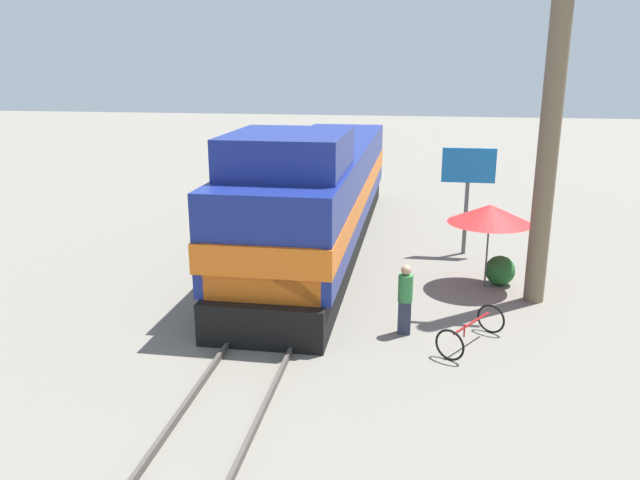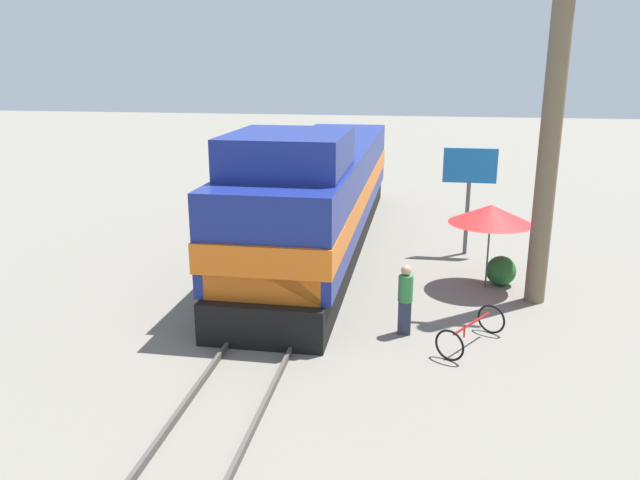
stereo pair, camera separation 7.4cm
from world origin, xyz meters
name	(u,v)px [view 2 (the right image)]	position (x,y,z in m)	size (l,w,h in m)	color
ground_plane	(293,292)	(0.00, 0.00, 0.00)	(120.00, 120.00, 0.00)	slate
rail_near	(268,288)	(-0.72, 0.00, 0.07)	(0.08, 35.97, 0.15)	#4C4742
rail_far	(319,291)	(0.72, 0.00, 0.07)	(0.08, 35.97, 0.15)	#4C4742
locomotive	(319,196)	(0.00, 4.17, 1.86)	(3.16, 16.69, 4.41)	black
utility_pole	(551,127)	(6.44, 0.48, 4.56)	(1.80, 0.52, 9.06)	#726047
vendor_umbrella	(491,214)	(5.26, 1.35, 2.11)	(2.29, 2.29, 2.37)	#4C4C4C
billboard_sign	(469,176)	(4.84, 4.52, 2.61)	(1.69, 0.12, 3.49)	#595959
shrub_cluster	(501,271)	(5.68, 1.59, 0.42)	(0.84, 0.84, 0.84)	#236028
person_bystander	(405,297)	(3.11, -2.21, 0.91)	(0.34, 0.34, 1.68)	#2D3347
bicycle	(471,331)	(4.60, -2.65, 0.36)	(1.62, 2.00, 0.70)	black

